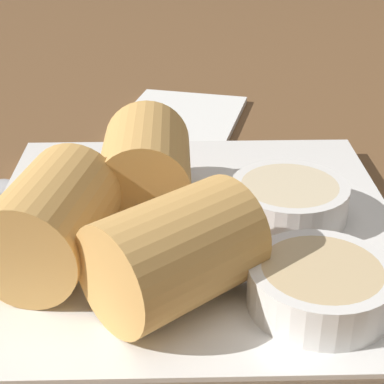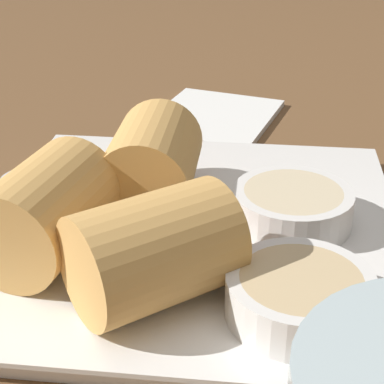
{
  "view_description": "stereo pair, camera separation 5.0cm",
  "coord_description": "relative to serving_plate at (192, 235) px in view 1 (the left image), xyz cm",
  "views": [
    {
      "loc": [
        36.97,
        -0.99,
        24.92
      ],
      "look_at": [
        1.03,
        -0.08,
        5.93
      ],
      "focal_mm": 60.0,
      "sensor_mm": 36.0,
      "label": 1
    },
    {
      "loc": [
        36.74,
        4.01,
        24.92
      ],
      "look_at": [
        1.03,
        -0.08,
        5.93
      ],
      "focal_mm": 60.0,
      "sensor_mm": 36.0,
      "label": 2
    }
  ],
  "objects": [
    {
      "name": "napkin",
      "position": [
        -22.48,
        -0.47,
        -0.46
      ],
      "size": [
        15.13,
        13.77,
        0.6
      ],
      "color": "white",
      "rests_on": "table_surface"
    },
    {
      "name": "roll_front_right",
      "position": [
        7.59,
        -0.71,
        3.77
      ],
      "size": [
        9.99,
        10.31,
        6.07
      ],
      "color": "#DBA356",
      "rests_on": "serving_plate"
    },
    {
      "name": "dipping_bowl_far",
      "position": [
        8.48,
        6.58,
        2.02
      ],
      "size": [
        7.76,
        7.76,
        2.36
      ],
      "color": "white",
      "rests_on": "serving_plate"
    },
    {
      "name": "dipping_bowl_near",
      "position": [
        -1.38,
        6.42,
        2.02
      ],
      "size": [
        7.76,
        7.76,
        2.36
      ],
      "color": "white",
      "rests_on": "serving_plate"
    },
    {
      "name": "roll_back_left",
      "position": [
        3.97,
        -7.98,
        3.77
      ],
      "size": [
        9.88,
        7.65,
        6.07
      ],
      "color": "#DBA356",
      "rests_on": "serving_plate"
    },
    {
      "name": "roll_front_left",
      "position": [
        -3.38,
        -3.07,
        3.77
      ],
      "size": [
        9.42,
        6.1,
        6.07
      ],
      "color": "#DBA356",
      "rests_on": "serving_plate"
    },
    {
      "name": "serving_plate",
      "position": [
        0.0,
        0.0,
        0.0
      ],
      "size": [
        27.56,
        26.93,
        1.5
      ],
      "color": "white",
      "rests_on": "table_surface"
    },
    {
      "name": "table_surface",
      "position": [
        -1.03,
        0.08,
        -1.76
      ],
      "size": [
        180.0,
        140.0,
        2.0
      ],
      "color": "brown",
      "rests_on": "ground"
    }
  ]
}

